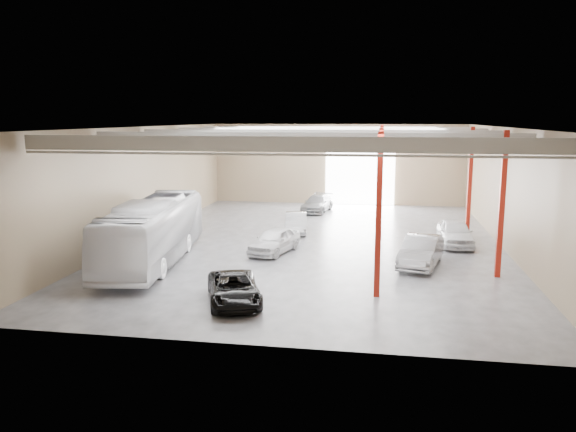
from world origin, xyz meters
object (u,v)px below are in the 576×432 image
(coach_bus, at_px, (153,231))
(car_right_far, at_px, (455,233))
(car_row_b, at_px, (296,223))
(car_row_c, at_px, (317,204))
(car_row_a, at_px, (274,240))
(car_right_near, at_px, (421,251))
(black_sedan, at_px, (234,289))

(coach_bus, height_order, car_right_far, coach_bus)
(car_row_b, xyz_separation_m, car_row_c, (0.43, 8.62, -0.00))
(car_row_a, relative_size, car_right_far, 0.93)
(car_right_near, bearing_deg, car_row_b, 149.93)
(car_row_c, relative_size, car_right_near, 0.96)
(car_right_near, distance_m, car_right_far, 5.69)
(car_row_a, bearing_deg, coach_bus, -137.43)
(car_row_b, xyz_separation_m, car_right_far, (9.97, -2.15, 0.11))
(black_sedan, distance_m, car_row_c, 23.29)
(black_sedan, height_order, car_right_near, car_right_near)
(car_right_far, bearing_deg, car_right_near, -115.77)
(coach_bus, height_order, car_row_b, coach_bus)
(car_row_c, bearing_deg, coach_bus, -102.41)
(car_row_b, distance_m, car_row_c, 8.63)
(car_row_a, xyz_separation_m, car_row_c, (0.76, 14.43, -0.06))
(car_row_a, height_order, car_right_far, car_right_far)
(black_sedan, xyz_separation_m, car_right_near, (7.99, 7.31, 0.17))
(car_right_near, xyz_separation_m, car_right_far, (2.31, 5.20, -0.01))
(coach_bus, relative_size, car_right_near, 2.51)
(black_sedan, bearing_deg, car_row_c, 68.50)
(car_right_near, bearing_deg, coach_bus, -160.17)
(coach_bus, xyz_separation_m, car_row_c, (6.68, 17.45, -1.00))
(black_sedan, xyz_separation_m, car_row_b, (0.33, 14.65, 0.05))
(black_sedan, relative_size, car_row_b, 1.09)
(coach_bus, xyz_separation_m, car_row_b, (6.25, 8.83, -1.00))
(car_right_far, bearing_deg, car_row_c, 129.68)
(coach_bus, height_order, car_row_c, coach_bus)
(coach_bus, relative_size, car_row_b, 2.97)
(car_row_c, relative_size, car_right_far, 1.00)
(car_row_a, height_order, car_row_b, car_row_a)
(car_row_b, bearing_deg, coach_bus, -132.99)
(coach_bus, relative_size, black_sedan, 2.71)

